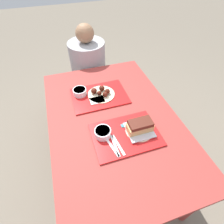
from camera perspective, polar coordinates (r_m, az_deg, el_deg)
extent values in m
plane|color=#706656|center=(1.94, 0.29, -16.71)|extent=(12.00, 12.00, 0.00)
cube|color=maroon|center=(1.33, 0.41, -2.56)|extent=(0.95, 1.45, 0.04)
cylinder|color=maroon|center=(1.55, 25.45, -25.47)|extent=(0.07, 0.07, 0.70)
cylinder|color=maroon|center=(2.02, -16.75, 1.06)|extent=(0.07, 0.07, 0.70)
cylinder|color=maroon|center=(2.13, 5.66, 5.94)|extent=(0.07, 0.07, 0.70)
cube|color=maroon|center=(2.22, -7.33, 10.14)|extent=(0.90, 0.28, 0.04)
cylinder|color=maroon|center=(2.34, -16.20, 3.67)|extent=(0.06, 0.06, 0.41)
cylinder|color=maroon|center=(2.43, 2.26, 7.62)|extent=(0.06, 0.06, 0.41)
cube|color=red|center=(1.22, 4.50, -7.40)|extent=(0.46, 0.33, 0.01)
cube|color=red|center=(1.49, -4.12, 5.28)|extent=(0.46, 0.33, 0.01)
cylinder|color=silver|center=(1.19, -3.02, -6.74)|extent=(0.11, 0.11, 0.05)
cylinder|color=beige|center=(1.17, -3.06, -6.17)|extent=(0.10, 0.10, 0.01)
cylinder|color=beige|center=(1.24, 8.86, -6.00)|extent=(0.19, 0.19, 0.01)
cube|color=silver|center=(1.23, 8.90, -5.78)|extent=(0.18, 0.18, 0.01)
cube|color=tan|center=(1.21, 9.06, -4.88)|extent=(0.18, 0.09, 0.05)
cube|color=#4C1E14|center=(1.18, 9.29, -3.64)|extent=(0.16, 0.09, 0.03)
cube|color=white|center=(1.15, 1.03, -10.97)|extent=(0.02, 0.17, 0.00)
cube|color=white|center=(1.16, 2.08, -10.68)|extent=(0.04, 0.17, 0.00)
cube|color=white|center=(1.15, -0.03, -11.25)|extent=(0.05, 0.17, 0.00)
cube|color=teal|center=(1.25, 3.77, -4.46)|extent=(0.04, 0.03, 0.01)
cylinder|color=silver|center=(1.51, -10.47, 6.52)|extent=(0.11, 0.11, 0.05)
cylinder|color=beige|center=(1.50, -10.57, 7.10)|extent=(0.10, 0.10, 0.01)
cylinder|color=beige|center=(1.49, -3.54, 5.79)|extent=(0.23, 0.23, 0.01)
sphere|color=#4C190F|center=(1.48, -1.53, 6.75)|extent=(0.04, 0.04, 0.04)
sphere|color=#4C190F|center=(1.51, -3.49, 7.72)|extent=(0.05, 0.05, 0.05)
sphere|color=#4C190F|center=(1.49, -5.90, 6.86)|extent=(0.05, 0.05, 0.05)
sphere|color=#4C190F|center=(1.47, -4.16, 6.17)|extent=(0.04, 0.04, 0.04)
sphere|color=#4C190F|center=(1.45, -2.22, 5.79)|extent=(0.04, 0.04, 0.04)
cube|color=white|center=(1.44, -4.85, 3.85)|extent=(0.12, 0.08, 0.01)
cylinder|color=#9E9EA3|center=(2.08, -7.84, 15.74)|extent=(0.39, 0.39, 0.46)
sphere|color=#936B4C|center=(1.94, -8.88, 24.06)|extent=(0.19, 0.19, 0.19)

